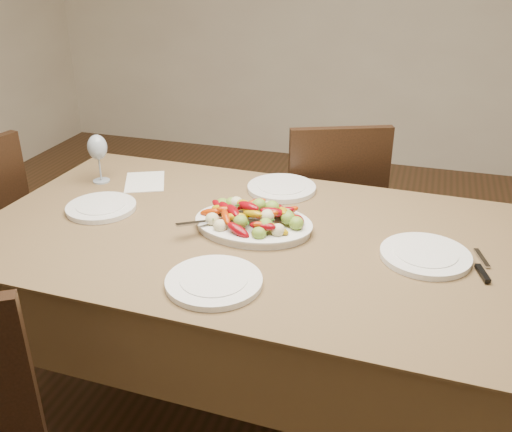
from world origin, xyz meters
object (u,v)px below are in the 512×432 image
object	(u,v)px
serving_platter	(253,226)
wine_glass	(99,157)
plate_right	(425,256)
plate_left	(101,208)
chair_far	(326,214)
plate_near	(214,282)
plate_far	(282,188)
dining_table	(256,327)

from	to	relation	value
serving_platter	wine_glass	distance (m)	0.74
plate_right	serving_platter	bearing A→B (deg)	176.75
serving_platter	plate_left	xyz separation A→B (m)	(-0.56, -0.02, -0.00)
chair_far	wine_glass	world-z (taller)	wine_glass
plate_near	plate_left	bearing A→B (deg)	148.79
plate_left	chair_far	bearing A→B (deg)	49.57
plate_far	serving_platter	bearing A→B (deg)	-90.96
dining_table	serving_platter	size ratio (longest dim) A/B	4.79
plate_right	plate_near	world-z (taller)	same
dining_table	chair_far	bearing A→B (deg)	83.21
serving_platter	plate_right	distance (m)	0.55
serving_platter	wine_glass	xyz separation A→B (m)	(-0.70, 0.22, 0.09)
chair_far	serving_platter	bearing A→B (deg)	59.06
plate_left	plate_far	size ratio (longest dim) A/B	0.94
plate_right	plate_far	xyz separation A→B (m)	(-0.55, 0.37, 0.00)
plate_left	plate_near	bearing A→B (deg)	-31.21
dining_table	wine_glass	world-z (taller)	wine_glass
serving_platter	plate_left	bearing A→B (deg)	-178.01
plate_left	plate_near	distance (m)	0.65
plate_far	wine_glass	xyz separation A→B (m)	(-0.71, -0.13, 0.09)
plate_near	plate_right	bearing A→B (deg)	30.48
dining_table	plate_far	bearing A→B (deg)	91.80
plate_right	wine_glass	xyz separation A→B (m)	(-1.26, 0.25, 0.09)
plate_left	plate_right	xyz separation A→B (m)	(1.12, -0.01, 0.00)
plate_right	plate_near	distance (m)	0.64
plate_left	plate_near	size ratio (longest dim) A/B	0.90
serving_platter	chair_far	bearing A→B (deg)	81.72
serving_platter	plate_right	size ratio (longest dim) A/B	1.42
wine_glass	plate_right	bearing A→B (deg)	-11.13
serving_platter	plate_far	size ratio (longest dim) A/B	1.47
plate_far	plate_near	size ratio (longest dim) A/B	0.96
plate_right	plate_near	size ratio (longest dim) A/B	0.99
plate_left	plate_near	xyz separation A→B (m)	(0.56, -0.34, 0.00)
serving_platter	dining_table	bearing A→B (deg)	-55.99
plate_left	plate_far	world-z (taller)	same
wine_glass	plate_left	bearing A→B (deg)	-59.07
plate_left	wine_glass	xyz separation A→B (m)	(-0.14, 0.24, 0.09)
plate_far	plate_near	world-z (taller)	same
serving_platter	plate_far	world-z (taller)	serving_platter
plate_left	plate_far	bearing A→B (deg)	32.56
chair_far	serving_platter	world-z (taller)	chair_far
plate_far	dining_table	bearing A→B (deg)	-88.20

